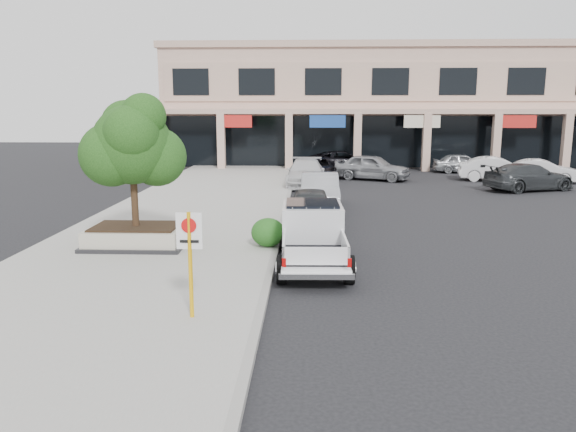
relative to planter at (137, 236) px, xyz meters
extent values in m
plane|color=black|center=(6.09, -3.27, -0.48)|extent=(120.00, 120.00, 0.00)
cube|color=gray|center=(0.59, 2.73, -0.40)|extent=(8.00, 52.00, 0.15)
cube|color=gray|center=(4.54, 2.73, -0.40)|extent=(0.20, 52.00, 0.15)
cube|color=tan|center=(14.09, 30.73, 4.02)|extent=(40.00, 10.00, 9.00)
cube|color=tan|center=(14.09, 30.73, 8.77)|extent=(40.40, 10.40, 0.50)
cube|color=tan|center=(14.09, 24.63, 3.82)|extent=(40.00, 2.20, 0.35)
cube|color=tan|center=(-5.91, 23.78, 1.62)|extent=(0.55, 0.55, 4.20)
cube|color=black|center=(14.09, 25.68, 1.52)|extent=(39.20, 0.08, 3.90)
cube|color=black|center=(0.00, 0.00, -0.27)|extent=(3.20, 2.20, 0.12)
cube|color=#AEA692|center=(0.00, 0.00, 0.04)|extent=(3.00, 2.00, 0.50)
cube|color=black|center=(0.00, 0.00, 0.32)|extent=(2.70, 1.70, 0.06)
cylinder|color=black|center=(0.00, 0.00, 1.45)|extent=(0.22, 0.22, 2.20)
sphere|color=#15370F|center=(0.00, 0.00, 2.95)|extent=(2.50, 2.50, 2.50)
sphere|color=#15370F|center=(0.70, 0.30, 2.55)|extent=(1.90, 1.90, 1.90)
sphere|color=#15370F|center=(-0.30, 0.50, 3.55)|extent=(1.60, 1.60, 1.60)
cylinder|color=#E9A80C|center=(3.11, -6.21, 0.82)|extent=(0.09, 0.09, 2.30)
cube|color=white|center=(3.11, -6.21, 1.57)|extent=(0.55, 0.03, 0.78)
cylinder|color=red|center=(3.11, -6.24, 1.69)|extent=(0.32, 0.01, 0.32)
ellipsoid|color=#1D4C15|center=(4.29, 0.08, 0.14)|extent=(1.10, 0.99, 0.93)
imported|color=#282B2D|center=(5.67, 3.84, 0.27)|extent=(1.83, 4.42, 1.50)
imported|color=#9FA1A7|center=(6.09, 8.12, 0.33)|extent=(1.74, 4.89, 1.61)
imported|color=silver|center=(5.40, 15.43, 0.31)|extent=(2.28, 5.44, 1.57)
imported|color=black|center=(6.12, 19.29, 0.19)|extent=(2.59, 4.97, 1.34)
imported|color=gray|center=(9.64, 18.53, 0.35)|extent=(5.20, 3.73, 1.64)
imported|color=silver|center=(17.44, 18.23, 0.29)|extent=(4.86, 2.49, 1.53)
imported|color=#2D2F32|center=(17.90, 14.15, 0.28)|extent=(5.65, 3.84, 1.52)
imported|color=black|center=(8.09, 23.93, 0.25)|extent=(5.48, 2.98, 1.46)
imported|color=#979A9F|center=(16.48, 22.81, 0.21)|extent=(4.07, 1.71, 1.37)
imported|color=silver|center=(20.07, 17.82, 0.23)|extent=(4.55, 2.61, 1.42)
camera|label=1|loc=(5.62, -17.59, 4.12)|focal=35.00mm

